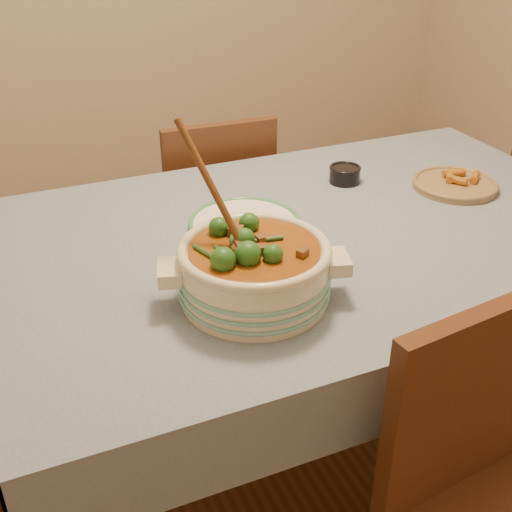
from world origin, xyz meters
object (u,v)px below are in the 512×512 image
(dining_table, at_px, (318,260))
(chair_near, at_px, (496,499))
(white_plate, at_px, (245,223))
(condiment_bowl, at_px, (345,173))
(stew_casserole, at_px, (254,267))
(fried_plate, at_px, (455,183))
(chair_far, at_px, (214,212))

(dining_table, height_order, chair_near, chair_near)
(white_plate, height_order, condiment_bowl, condiment_bowl)
(dining_table, distance_m, condiment_bowl, 0.35)
(dining_table, relative_size, stew_casserole, 4.06)
(fried_plate, bearing_deg, white_plate, 179.35)
(stew_casserole, distance_m, chair_near, 0.66)
(stew_casserole, relative_size, chair_far, 0.48)
(stew_casserole, bearing_deg, condiment_bowl, 43.70)
(dining_table, distance_m, white_plate, 0.22)
(white_plate, relative_size, fried_plate, 1.16)
(white_plate, bearing_deg, dining_table, -25.67)
(dining_table, bearing_deg, white_plate, 154.33)
(chair_near, bearing_deg, white_plate, 97.12)
(chair_far, distance_m, chair_near, 1.45)
(white_plate, bearing_deg, fried_plate, -0.65)
(dining_table, bearing_deg, fried_plate, 8.96)
(stew_casserole, bearing_deg, chair_far, 75.70)
(condiment_bowl, height_order, chair_near, chair_near)
(dining_table, xyz_separation_m, white_plate, (-0.18, 0.09, 0.11))
(stew_casserole, height_order, white_plate, stew_casserole)
(dining_table, distance_m, stew_casserole, 0.41)
(white_plate, relative_size, chair_near, 0.41)
(stew_casserole, relative_size, fried_plate, 1.32)
(white_plate, xyz_separation_m, chair_near, (0.20, -0.80, -0.27))
(white_plate, distance_m, condiment_bowl, 0.43)
(condiment_bowl, distance_m, chair_near, 1.02)
(stew_casserole, relative_size, condiment_bowl, 3.81)
(condiment_bowl, height_order, fried_plate, condiment_bowl)
(fried_plate, bearing_deg, chair_far, 129.26)
(chair_far, bearing_deg, white_plate, 80.08)
(fried_plate, bearing_deg, stew_casserole, -158.29)
(fried_plate, height_order, chair_far, chair_far)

